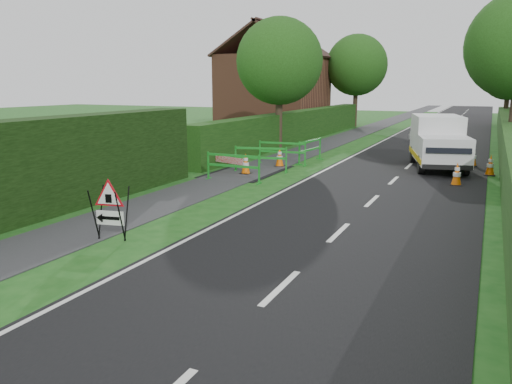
% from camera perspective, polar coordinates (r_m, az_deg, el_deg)
% --- Properties ---
extents(ground, '(120.00, 120.00, 0.00)m').
position_cam_1_polar(ground, '(8.91, -15.06, -10.24)').
color(ground, '#184E16').
rests_on(ground, ground).
extents(road_surface, '(6.00, 90.00, 0.02)m').
position_cam_1_polar(road_surface, '(41.46, 21.12, 6.77)').
color(road_surface, black).
rests_on(road_surface, ground).
extents(footpath, '(2.00, 90.00, 0.02)m').
position_cam_1_polar(footpath, '(42.21, 13.62, 7.32)').
color(footpath, '#2D2D30').
rests_on(footpath, ground).
extents(hedge_west_far, '(1.00, 24.00, 1.80)m').
position_cam_1_polar(hedge_west_far, '(30.28, 4.82, 5.82)').
color(hedge_west_far, '#14380F').
rests_on(hedge_west_far, ground).
extents(house_west, '(7.50, 7.40, 7.88)m').
position_cam_1_polar(house_west, '(39.38, 2.08, 11.54)').
color(house_west, brown).
rests_on(house_west, ground).
extents(tree_nw, '(4.40, 4.40, 6.70)m').
position_cam_1_polar(tree_nw, '(26.25, 2.70, 14.68)').
color(tree_nw, '#2D2116').
rests_on(tree_nw, ground).
extents(tree_fw, '(4.80, 4.80, 7.24)m').
position_cam_1_polar(tree_fw, '(41.48, 11.44, 14.02)').
color(tree_fw, '#2D2116').
rests_on(tree_fw, ground).
extents(tree_fe, '(4.20, 4.20, 6.33)m').
position_cam_1_polar(tree_fe, '(44.24, 27.00, 12.05)').
color(tree_fe, '#2D2116').
rests_on(tree_fe, ground).
extents(triangle_sign, '(0.93, 0.93, 1.15)m').
position_cam_1_polar(triangle_sign, '(11.17, -16.58, -1.44)').
color(triangle_sign, black).
rests_on(triangle_sign, ground).
extents(works_van, '(2.81, 4.87, 2.09)m').
position_cam_1_polar(works_van, '(21.50, 20.12, 5.50)').
color(works_van, silver).
rests_on(works_van, ground).
extents(traffic_cone_0, '(0.38, 0.38, 0.79)m').
position_cam_1_polar(traffic_cone_0, '(18.07, 21.98, 1.92)').
color(traffic_cone_0, black).
rests_on(traffic_cone_0, ground).
extents(traffic_cone_1, '(0.38, 0.38, 0.79)m').
position_cam_1_polar(traffic_cone_1, '(20.59, 25.22, 2.80)').
color(traffic_cone_1, black).
rests_on(traffic_cone_1, ground).
extents(traffic_cone_2, '(0.38, 0.38, 0.79)m').
position_cam_1_polar(traffic_cone_2, '(22.69, 23.55, 3.72)').
color(traffic_cone_2, black).
rests_on(traffic_cone_2, ground).
extents(traffic_cone_3, '(0.38, 0.38, 0.79)m').
position_cam_1_polar(traffic_cone_3, '(18.92, -1.18, 3.23)').
color(traffic_cone_3, black).
rests_on(traffic_cone_3, ground).
extents(traffic_cone_4, '(0.38, 0.38, 0.79)m').
position_cam_1_polar(traffic_cone_4, '(20.71, 2.72, 4.00)').
color(traffic_cone_4, black).
rests_on(traffic_cone_4, ground).
extents(ped_barrier_0, '(2.06, 0.36, 1.00)m').
position_cam_1_polar(ped_barrier_0, '(17.43, -2.64, 3.24)').
color(ped_barrier_0, '#198A23').
rests_on(ped_barrier_0, ground).
extents(ped_barrier_1, '(2.08, 0.83, 1.00)m').
position_cam_1_polar(ped_barrier_1, '(19.38, 0.54, 4.16)').
color(ped_barrier_1, '#198A23').
rests_on(ped_barrier_1, ground).
extents(ped_barrier_2, '(2.08, 0.54, 1.00)m').
position_cam_1_polar(ped_barrier_2, '(21.15, 3.01, 4.82)').
color(ped_barrier_2, '#198A23').
rests_on(ped_barrier_2, ground).
extents(ped_barrier_3, '(0.62, 2.09, 1.00)m').
position_cam_1_polar(ped_barrier_3, '(21.99, 6.20, 5.05)').
color(ped_barrier_3, '#198A23').
rests_on(ped_barrier_3, ground).
extents(redwhite_plank, '(1.44, 0.48, 0.25)m').
position_cam_1_polar(redwhite_plank, '(19.57, -3.08, 2.36)').
color(redwhite_plank, red).
rests_on(redwhite_plank, ground).
extents(hatchback_car, '(2.61, 4.06, 1.29)m').
position_cam_1_polar(hatchback_car, '(32.63, 19.50, 6.76)').
color(hatchback_car, white).
rests_on(hatchback_car, ground).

